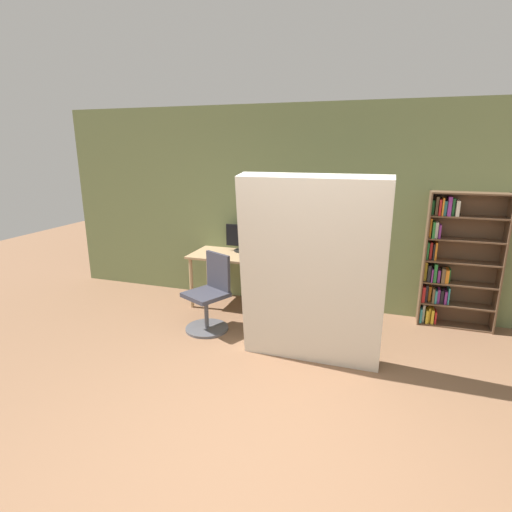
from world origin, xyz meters
The scene contains 7 objects.
ground_plane centered at (0.00, 0.00, 0.00)m, with size 16.00×16.00×0.00m, color brown.
wall_back centered at (0.00, 3.18, 1.35)m, with size 8.00×0.06×2.70m.
desk centered at (-1.19, 2.82, 0.64)m, with size 1.30×0.67×0.73m.
monitor centered at (-1.20, 3.02, 0.93)m, with size 0.48×0.23×0.38m.
office_chair centered at (-1.25, 2.01, 0.38)m, with size 0.59×0.59×0.93m.
bookshelf centered at (1.50, 3.06, 0.82)m, with size 0.86×0.25×1.65m.
mattress_near centered at (0.05, 1.61, 0.96)m, with size 1.40×0.47×1.92m.
Camera 1 is at (0.69, -2.09, 2.15)m, focal length 28.00 mm.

